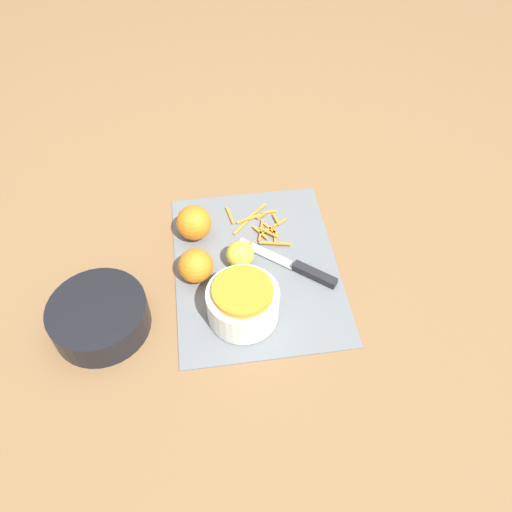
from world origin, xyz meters
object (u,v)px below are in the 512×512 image
Objects in this scene: bowl_speckled at (243,302)px; orange_right at (194,223)px; bowl_dark at (99,316)px; lemon at (240,254)px; orange_left at (196,266)px; knife at (303,269)px.

orange_right is at bearing 19.59° from bowl_speckled.
bowl_speckled is at bearing -93.12° from bowl_dark.
orange_right is at bearing 42.86° from lemon.
lemon is (0.02, -0.10, -0.01)m from orange_left.
bowl_dark is 2.41× the size of orange_right.
knife is 0.23m from orange_left.
orange_left reaches higher than bowl_dark.
orange_left reaches higher than knife.
bowl_speckled is 0.25m from orange_right.
lemon is (-0.10, -0.09, -0.01)m from orange_right.
bowl_speckled is 0.13m from lemon.
knife is 0.27m from orange_right.
bowl_speckled is 1.95× the size of orange_left.
orange_left is at bearing -64.23° from bowl_dark.
bowl_speckled reaches higher than orange_right.
knife is at bearing -57.06° from bowl_speckled.
bowl_speckled is 0.28m from bowl_dark.
orange_left is (0.09, -0.20, 0.01)m from bowl_dark.
bowl_dark is at bearing 137.41° from orange_right.
lemon is (0.12, -0.29, 0.00)m from bowl_dark.
bowl_dark is (0.02, 0.28, -0.01)m from bowl_speckled.
knife is 2.72× the size of orange_left.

